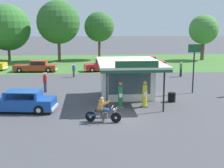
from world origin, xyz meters
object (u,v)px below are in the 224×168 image
object	(u,v)px
featured_classic_sedan	(18,102)
parked_car_back_row_left	(36,67)
bystander_leaning_by_kiosk	(45,82)
roadside_pole_sign	(194,60)
gas_pump_nearside	(120,96)
gas_pump_offside	(145,95)
bystander_standing_back_lot	(74,70)
parked_car_back_row_centre_right	(103,66)
parked_car_back_row_centre	(148,63)
motorcycle_with_rider	(102,112)
bystander_strolling_foreground	(181,69)
spare_tire_stack	(172,97)

from	to	relation	value
featured_classic_sedan	parked_car_back_row_left	distance (m)	18.64
bystander_leaning_by_kiosk	roadside_pole_sign	size ratio (longest dim) A/B	0.41
gas_pump_nearside	gas_pump_offside	bearing A→B (deg)	0.00
gas_pump_offside	bystander_standing_back_lot	xyz separation A→B (m)	(-5.63, 13.57, -0.10)
parked_car_back_row_centre_right	parked_car_back_row_centre	size ratio (longest dim) A/B	0.98
motorcycle_with_rider	parked_car_back_row_centre	world-z (taller)	motorcycle_with_rider
bystander_standing_back_lot	bystander_strolling_foreground	distance (m)	12.33
bystander_leaning_by_kiosk	bystander_strolling_foreground	bearing A→B (deg)	26.46
motorcycle_with_rider	featured_classic_sedan	size ratio (longest dim) A/B	0.40
gas_pump_offside	bystander_strolling_foreground	xyz separation A→B (m)	(6.69, 12.97, 0.03)
parked_car_back_row_left	bystander_leaning_by_kiosk	world-z (taller)	bystander_leaning_by_kiosk
gas_pump_nearside	gas_pump_offside	distance (m)	1.76
gas_pump_nearside	gas_pump_offside	size ratio (longest dim) A/B	0.97
parked_car_back_row_left	bystander_standing_back_lot	size ratio (longest dim) A/B	3.75
parked_car_back_row_centre	bystander_strolling_foreground	xyz separation A→B (m)	(2.34, -7.69, 0.22)
gas_pump_nearside	bystander_standing_back_lot	world-z (taller)	gas_pump_nearside
bystander_standing_back_lot	bystander_leaning_by_kiosk	distance (m)	8.15
gas_pump_offside	roadside_pole_sign	bearing A→B (deg)	40.31
featured_classic_sedan	parked_car_back_row_centre	distance (m)	24.82
parked_car_back_row_centre_right	bystander_strolling_foreground	xyz separation A→B (m)	(8.67, -5.11, 0.22)
gas_pump_offside	spare_tire_stack	bearing A→B (deg)	29.77
bystander_strolling_foreground	featured_classic_sedan	bearing A→B (deg)	-139.47
parked_car_back_row_centre_right	parked_car_back_row_left	world-z (taller)	parked_car_back_row_centre_right
parked_car_back_row_left	bystander_strolling_foreground	bearing A→B (deg)	-16.86
gas_pump_offside	featured_classic_sedan	xyz separation A→B (m)	(-8.88, -0.35, -0.21)
roadside_pole_sign	spare_tire_stack	distance (m)	4.74
bystander_standing_back_lot	bystander_leaning_by_kiosk	world-z (taller)	bystander_leaning_by_kiosk
gas_pump_offside	bystander_standing_back_lot	bearing A→B (deg)	112.52
bystander_standing_back_lot	roadside_pole_sign	distance (m)	14.32
motorcycle_with_rider	parked_car_back_row_centre	xyz separation A→B (m)	(7.58, 23.94, 0.04)
parked_car_back_row_centre_right	roadside_pole_sign	xyz separation A→B (m)	(7.05, -13.78, 2.25)
gas_pump_nearside	parked_car_back_row_centre_right	world-z (taller)	gas_pump_nearside
gas_pump_offside	parked_car_back_row_centre	world-z (taller)	gas_pump_offside
gas_pump_offside	parked_car_back_row_centre_right	xyz separation A→B (m)	(-1.98, 18.08, -0.19)
parked_car_back_row_centre_right	bystander_leaning_by_kiosk	size ratio (longest dim) A/B	2.99
featured_classic_sedan	parked_car_back_row_centre_right	bearing A→B (deg)	69.47
parked_car_back_row_left	bystander_leaning_by_kiosk	bearing A→B (deg)	-77.45
gas_pump_nearside	spare_tire_stack	size ratio (longest dim) A/B	2.60
parked_car_back_row_left	roadside_pole_sign	xyz separation A→B (m)	(15.69, -13.91, 2.29)
gas_pump_nearside	parked_car_back_row_centre	size ratio (longest dim) A/B	0.35
gas_pump_nearside	bystander_standing_back_lot	size ratio (longest dim) A/B	1.26
motorcycle_with_rider	bystander_leaning_by_kiosk	distance (m)	10.13
bystander_leaning_by_kiosk	spare_tire_stack	size ratio (longest dim) A/B	2.42
gas_pump_nearside	bystander_leaning_by_kiosk	world-z (taller)	gas_pump_nearside
gas_pump_nearside	bystander_standing_back_lot	xyz separation A→B (m)	(-3.86, 13.57, -0.07)
gas_pump_offside	bystander_strolling_foreground	bearing A→B (deg)	62.71
gas_pump_nearside	gas_pump_offside	xyz separation A→B (m)	(1.76, 0.00, 0.03)
parked_car_back_row_left	spare_tire_stack	distance (m)	21.29
gas_pump_offside	parked_car_back_row_left	world-z (taller)	gas_pump_offside
parked_car_back_row_centre	parked_car_back_row_left	world-z (taller)	parked_car_back_row_centre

